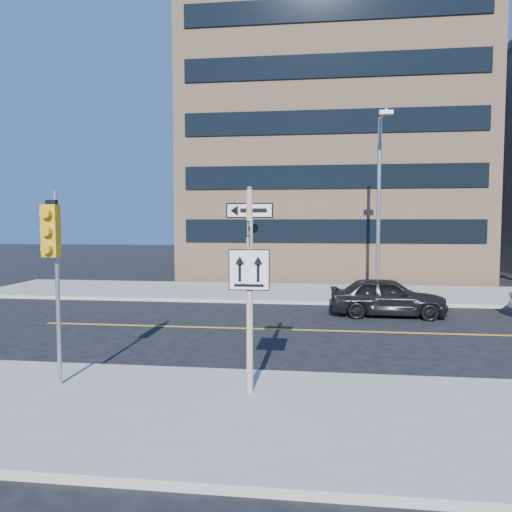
# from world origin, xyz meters

# --- Properties ---
(ground) EXTENTS (120.00, 120.00, 0.00)m
(ground) POSITION_xyz_m (0.00, 0.00, 0.00)
(ground) COLOR black
(ground) RESTS_ON ground
(sign_pole) EXTENTS (0.92, 0.92, 4.06)m
(sign_pole) POSITION_xyz_m (0.00, -2.51, 2.44)
(sign_pole) COLOR white
(sign_pole) RESTS_ON near_sidewalk
(traffic_signal) EXTENTS (0.32, 0.45, 4.00)m
(traffic_signal) POSITION_xyz_m (-4.00, -2.66, 3.03)
(traffic_signal) COLOR gray
(traffic_signal) RESTS_ON near_sidewalk
(parked_car_a) EXTENTS (1.83, 4.33, 1.46)m
(parked_car_a) POSITION_xyz_m (3.89, 6.80, 0.73)
(parked_car_a) COLOR black
(parked_car_a) RESTS_ON ground
(streetlight_a) EXTENTS (0.55, 2.25, 8.00)m
(streetlight_a) POSITION_xyz_m (4.00, 10.76, 4.76)
(streetlight_a) COLOR gray
(streetlight_a) RESTS_ON far_sidewalk
(building_brick) EXTENTS (18.00, 18.00, 18.00)m
(building_brick) POSITION_xyz_m (2.00, 25.00, 9.00)
(building_brick) COLOR tan
(building_brick) RESTS_ON ground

